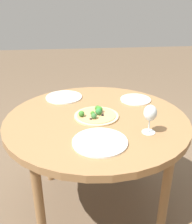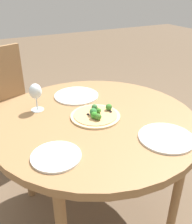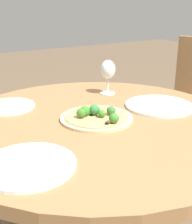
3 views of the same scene
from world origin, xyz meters
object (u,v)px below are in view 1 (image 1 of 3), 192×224
(wine_glass, at_px, (150,114))
(plate_near, at_px, (100,142))
(plate_side, at_px, (64,97))
(pizza, at_px, (96,115))
(plate_far, at_px, (136,100))

(wine_glass, xyz_separation_m, plate_near, (-0.27, -0.07, -0.10))
(plate_near, height_order, plate_side, same)
(pizza, relative_size, wine_glass, 1.69)
(pizza, height_order, wine_glass, wine_glass)
(plate_far, bearing_deg, wine_glass, -96.38)
(wine_glass, xyz_separation_m, plate_far, (0.05, 0.45, -0.10))
(plate_near, xyz_separation_m, plate_side, (-0.17, 0.62, -0.00))
(pizza, xyz_separation_m, plate_side, (-0.19, 0.33, -0.01))
(plate_near, bearing_deg, pizza, 87.45)
(plate_side, bearing_deg, plate_far, -11.86)
(wine_glass, distance_m, plate_far, 0.46)
(plate_far, relative_size, plate_side, 0.82)
(wine_glass, height_order, plate_side, wine_glass)
(plate_far, distance_m, plate_side, 0.50)
(plate_side, bearing_deg, pizza, -60.30)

